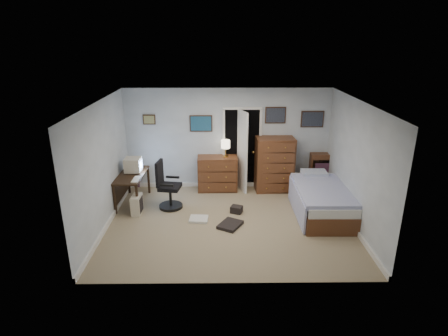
# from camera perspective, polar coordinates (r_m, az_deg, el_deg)

# --- Properties ---
(floor) EXTENTS (5.00, 4.00, 0.02)m
(floor) POSITION_cam_1_polar(r_m,az_deg,el_deg) (7.85, 0.84, -8.39)
(floor) COLOR gray
(floor) RESTS_ON ground
(computer_desk) EXTENTS (0.61, 1.24, 0.70)m
(computer_desk) POSITION_cam_1_polar(r_m,az_deg,el_deg) (8.79, -14.38, -1.92)
(computer_desk) COLOR #301D10
(computer_desk) RESTS_ON floor
(crt_monitor) EXTENTS (0.38, 0.35, 0.34)m
(crt_monitor) POSITION_cam_1_polar(r_m,az_deg,el_deg) (8.78, -13.67, 0.46)
(crt_monitor) COLOR beige
(crt_monitor) RESTS_ON computer_desk
(keyboard) EXTENTS (0.15, 0.38, 0.02)m
(keyboard) POSITION_cam_1_polar(r_m,az_deg,el_deg) (8.34, -13.26, -1.72)
(keyboard) COLOR beige
(keyboard) RESTS_ON computer_desk
(pc_tower) EXTENTS (0.21, 0.40, 0.42)m
(pc_tower) POSITION_cam_1_polar(r_m,az_deg,el_deg) (8.36, -13.13, -5.43)
(pc_tower) COLOR beige
(pc_tower) RESTS_ON floor
(office_chair) EXTENTS (0.60, 0.60, 1.09)m
(office_chair) POSITION_cam_1_polar(r_m,az_deg,el_deg) (8.43, -8.61, -3.33)
(office_chair) COLOR black
(office_chair) RESTS_ON floor
(media_stack) EXTENTS (0.15, 0.15, 0.72)m
(media_stack) POSITION_cam_1_polar(r_m,az_deg,el_deg) (9.77, -13.18, -0.75)
(media_stack) COLOR maroon
(media_stack) RESTS_ON floor
(low_dresser) EXTENTS (0.98, 0.51, 0.86)m
(low_dresser) POSITION_cam_1_polar(r_m,az_deg,el_deg) (9.29, -1.00, -0.82)
(low_dresser) COLOR #572E1B
(low_dresser) RESTS_ON floor
(table_lamp) EXTENTS (0.22, 0.22, 0.42)m
(table_lamp) POSITION_cam_1_polar(r_m,az_deg,el_deg) (9.05, 0.24, 3.57)
(table_lamp) COLOR gold
(table_lamp) RESTS_ON low_dresser
(doorway) EXTENTS (0.96, 1.12, 2.05)m
(doorway) POSITION_cam_1_polar(r_m,az_deg,el_deg) (9.59, 2.61, 3.43)
(doorway) COLOR black
(doorway) RESTS_ON floor
(tall_dresser) EXTENTS (0.95, 0.60, 1.35)m
(tall_dresser) POSITION_cam_1_polar(r_m,az_deg,el_deg) (9.28, 7.67, 0.57)
(tall_dresser) COLOR #572E1B
(tall_dresser) RESTS_ON floor
(headboard_bookcase) EXTENTS (1.01, 0.28, 0.91)m
(headboard_bookcase) POSITION_cam_1_polar(r_m,az_deg,el_deg) (9.75, 15.81, -0.28)
(headboard_bookcase) COLOR #572E1B
(headboard_bookcase) RESTS_ON floor
(bed) EXTENTS (1.14, 2.09, 0.68)m
(bed) POSITION_cam_1_polar(r_m,az_deg,el_deg) (8.39, 14.50, -4.62)
(bed) COLOR #572E1B
(bed) RESTS_ON floor
(wall_posters) EXTENTS (4.38, 0.04, 0.60)m
(wall_posters) POSITION_cam_1_polar(r_m,az_deg,el_deg) (9.14, 4.19, 7.40)
(wall_posters) COLOR #331E11
(wall_posters) RESTS_ON floor
(floor_clutter) EXTENTS (1.16, 1.06, 0.15)m
(floor_clutter) POSITION_cam_1_polar(r_m,az_deg,el_deg) (7.90, -0.03, -7.76)
(floor_clutter) COLOR silver
(floor_clutter) RESTS_ON floor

